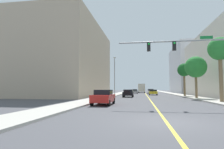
{
  "coord_description": "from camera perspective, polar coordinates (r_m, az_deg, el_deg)",
  "views": [
    {
      "loc": [
        -1.19,
        -9.74,
        1.67
      ],
      "look_at": [
        -4.72,
        12.95,
        3.32
      ],
      "focal_mm": 30.33,
      "sensor_mm": 36.0,
      "label": 1
    }
  ],
  "objects": [
    {
      "name": "palm_mid",
      "position": [
        32.04,
        23.89,
        1.99
      ],
      "size": [
        3.28,
        3.28,
        6.41
      ],
      "color": "brown",
      "rests_on": "sidewalk_right"
    },
    {
      "name": "car_black",
      "position": [
        35.51,
        4.93,
        -5.61
      ],
      "size": [
        1.92,
        4.11,
        1.39
      ],
      "rotation": [
        0.0,
        0.0,
        0.0
      ],
      "color": "black",
      "rests_on": "ground"
    },
    {
      "name": "palm_near",
      "position": [
        24.96,
        29.74,
        6.4
      ],
      "size": [
        2.62,
        2.62,
        7.32
      ],
      "color": "brown",
      "rests_on": "sidewalk_right"
    },
    {
      "name": "delivery_truck",
      "position": [
        69.16,
        8.92,
        -4.05
      ],
      "size": [
        2.45,
        7.45,
        3.15
      ],
      "rotation": [
        0.0,
        0.0,
        -0.01
      ],
      "color": "red",
      "rests_on": "ground"
    },
    {
      "name": "street_lamp",
      "position": [
        39.97,
        0.77,
        0.11
      ],
      "size": [
        0.56,
        0.28,
        8.06
      ],
      "color": "gray",
      "rests_on": "sidewalk_left"
    },
    {
      "name": "traffic_signal_mast",
      "position": [
        18.86,
        23.62,
        5.8
      ],
      "size": [
        10.09,
        0.36,
        6.44
      ],
      "color": "gray",
      "rests_on": "sidewalk_right"
    },
    {
      "name": "car_gray",
      "position": [
        58.12,
        6.78,
        -5.03
      ],
      "size": [
        2.05,
        4.4,
        1.3
      ],
      "rotation": [
        0.0,
        0.0,
        0.04
      ],
      "color": "slate",
      "rests_on": "ground"
    },
    {
      "name": "building_right_far",
      "position": [
        71.17,
        23.75,
        1.38
      ],
      "size": [
        13.96,
        23.28,
        16.06
      ],
      "primitive_type": "cube",
      "color": "silver",
      "rests_on": "ground"
    },
    {
      "name": "palm_far",
      "position": [
        39.65,
        20.91,
        1.14
      ],
      "size": [
        2.56,
        2.56,
        6.35
      ],
      "color": "brown",
      "rests_on": "sidewalk_right"
    },
    {
      "name": "sidewalk_right",
      "position": [
        52.53,
        18.68,
        -5.62
      ],
      "size": [
        2.84,
        168.0,
        0.15
      ],
      "primitive_type": "cube",
      "color": "#B2ADA3",
      "rests_on": "ground"
    },
    {
      "name": "building_left_near",
      "position": [
        44.05,
        -14.37,
        3.85
      ],
      "size": [
        16.58,
        27.42,
        15.33
      ],
      "primitive_type": "cube",
      "color": "tan",
      "rests_on": "ground"
    },
    {
      "name": "car_red",
      "position": [
        18.98,
        -2.59,
        -6.82
      ],
      "size": [
        1.84,
        3.99,
        1.5
      ],
      "rotation": [
        0.0,
        0.0,
        3.13
      ],
      "color": "red",
      "rests_on": "ground"
    },
    {
      "name": "lane_marking_center",
      "position": [
        51.78,
        10.21,
        -5.88
      ],
      "size": [
        0.16,
        144.0,
        0.01
      ],
      "primitive_type": "cube",
      "color": "yellow",
      "rests_on": "ground"
    },
    {
      "name": "sidewalk_left",
      "position": [
        52.18,
        1.67,
        -5.85
      ],
      "size": [
        2.84,
        168.0,
        0.15
      ],
      "primitive_type": "cube",
      "color": "#B2ADA3",
      "rests_on": "ground"
    },
    {
      "name": "ground",
      "position": [
        51.78,
        10.21,
        -5.88
      ],
      "size": [
        192.0,
        192.0,
        0.0
      ],
      "primitive_type": "plane",
      "color": "#47474C"
    },
    {
      "name": "car_white",
      "position": [
        56.12,
        11.6,
        -4.98
      ],
      "size": [
        2.01,
        3.92,
        1.4
      ],
      "rotation": [
        0.0,
        0.0,
        -0.04
      ],
      "color": "white",
      "rests_on": "ground"
    },
    {
      "name": "car_yellow",
      "position": [
        46.68,
        12.28,
        -5.2
      ],
      "size": [
        2.06,
        3.97,
        1.29
      ],
      "rotation": [
        0.0,
        0.0,
        -0.03
      ],
      "color": "gold",
      "rests_on": "ground"
    }
  ]
}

